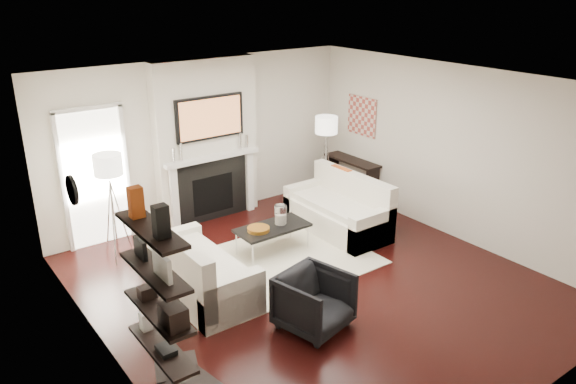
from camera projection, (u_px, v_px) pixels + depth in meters
room_envelope at (316, 191)px, 7.12m from camera, size 6.00×6.00×6.00m
chimney_breast at (206, 141)px, 9.28m from camera, size 1.80×0.25×2.70m
fireplace_surround at (213, 190)px, 9.47m from camera, size 1.30×0.02×1.04m
firebox at (213, 194)px, 9.49m from camera, size 0.75×0.02×0.65m
mantel_pilaster_l at (174, 199)px, 9.04m from camera, size 0.12×0.08×1.10m
mantel_pilaster_r at (250, 181)px, 9.84m from camera, size 0.12×0.08×1.10m
mantel_shelf at (213, 157)px, 9.22m from camera, size 1.70×0.18×0.07m
tv_body at (210, 118)px, 9.00m from camera, size 1.20×0.06×0.70m
tv_screen at (211, 118)px, 8.98m from camera, size 1.10×0.00×0.62m
candlestick_l_tall at (181, 152)px, 8.86m from camera, size 0.04×0.04×0.30m
candlestick_l_short at (174, 155)px, 8.80m from camera, size 0.04×0.04×0.24m
candlestick_r_tall at (240, 141)px, 9.47m from camera, size 0.04×0.04×0.30m
candlestick_r_short at (247, 141)px, 9.55m from camera, size 0.04×0.04×0.24m
hallway_panel at (95, 179)px, 8.44m from camera, size 0.90×0.02×2.10m
door_trim_l at (63, 186)px, 8.16m from camera, size 0.06×0.06×2.16m
door_trim_r at (127, 173)px, 8.69m from camera, size 0.06×0.06×2.16m
door_trim_top at (87, 108)px, 8.04m from camera, size 1.02×0.06×0.06m
rug at (280, 261)px, 8.19m from camera, size 2.60×2.00×0.01m
loveseat_left_base at (201, 279)px, 7.30m from camera, size 0.85×1.80×0.42m
loveseat_left_back at (175, 265)px, 7.00m from camera, size 0.18×1.80×0.80m
loveseat_left_arm_n at (233, 300)px, 6.66m from camera, size 0.85×0.18×0.60m
loveseat_left_arm_s at (173, 250)px, 7.88m from camera, size 0.85×0.18×0.60m
loveseat_left_cushion at (203, 260)px, 7.24m from camera, size 0.63×1.44×0.10m
pillow_left_orange at (164, 242)px, 7.16m from camera, size 0.10×0.42×0.42m
pillow_left_charcoal at (185, 260)px, 6.71m from camera, size 0.10×0.40×0.40m
loveseat_right_base at (337, 219)px, 9.13m from camera, size 0.85×1.80×0.42m
loveseat_right_back at (353, 196)px, 9.21m from camera, size 0.18×1.80×0.80m
loveseat_right_arm_n at (372, 230)px, 8.49m from camera, size 0.85×0.18×0.60m
loveseat_right_arm_s at (306, 199)px, 9.71m from camera, size 0.85×0.18×0.60m
loveseat_right_cushion at (335, 205)px, 9.01m from camera, size 0.63×1.44×0.10m
pillow_right_orange at (341, 180)px, 9.36m from camera, size 0.10×0.42×0.42m
pillow_right_charcoal at (366, 190)px, 8.91m from camera, size 0.10×0.40×0.40m
coffee_table at (272, 228)px, 8.35m from camera, size 1.10×0.55×0.04m
coffee_leg_nw at (253, 255)px, 7.98m from camera, size 0.02×0.02×0.38m
coffee_leg_ne at (308, 237)px, 8.53m from camera, size 0.02×0.02×0.38m
coffee_leg_sw at (236, 244)px, 8.31m from camera, size 0.02×0.02×0.38m
coffee_leg_se at (291, 227)px, 8.86m from camera, size 0.02×0.02×0.38m
hurricane_glass at (281, 215)px, 8.37m from camera, size 0.18×0.18×0.32m
hurricane_candle at (281, 219)px, 8.40m from camera, size 0.11×0.11×0.17m
copper_bowl at (258, 229)px, 8.19m from camera, size 0.33×0.33×0.06m
armchair at (314, 299)px, 6.53m from camera, size 0.88×0.85×0.76m
lamp_left_post at (114, 220)px, 8.10m from camera, size 0.02×0.02×1.20m
lamp_left_shade at (108, 165)px, 7.80m from camera, size 0.40×0.40×0.30m
lamp_left_leg_a at (122, 219)px, 8.16m from camera, size 0.25×0.02×1.23m
lamp_left_leg_b at (108, 219)px, 8.14m from camera, size 0.14×0.22×1.23m
lamp_left_leg_c at (113, 224)px, 8.00m from camera, size 0.14×0.22×1.23m
lamp_right_post at (325, 171)px, 10.20m from camera, size 0.02×0.02×1.20m
lamp_right_shade at (326, 125)px, 9.90m from camera, size 0.40×0.40×0.30m
lamp_right_leg_a at (330, 169)px, 10.26m from camera, size 0.25×0.02×1.23m
lamp_right_leg_b at (320, 170)px, 10.24m from camera, size 0.14×0.22×1.23m
lamp_right_leg_c at (326, 172)px, 10.10m from camera, size 0.14×0.22×1.23m
console_top at (352, 160)px, 10.33m from camera, size 0.35×1.20×0.04m
console_leg_n at (372, 188)px, 10.05m from camera, size 0.30×0.04×0.71m
console_leg_s at (332, 172)px, 10.88m from camera, size 0.30×0.04×0.71m
wall_art at (362, 116)px, 10.10m from camera, size 0.03×0.70×0.70m
shelf_bottom at (162, 348)px, 5.15m from camera, size 0.25×1.00×0.03m
shelf_lower at (158, 311)px, 5.00m from camera, size 0.25×1.00×0.04m
shelf_upper at (155, 272)px, 4.86m from camera, size 0.25×1.00×0.04m
shelf_top at (151, 230)px, 4.72m from camera, size 0.25×1.00×0.04m
decor_magfile_a at (161, 222)px, 4.48m from camera, size 0.12×0.10×0.28m
decor_magfile_b at (136, 202)px, 4.87m from camera, size 0.12×0.10×0.28m
decor_frame_a at (162, 266)px, 4.68m from camera, size 0.04×0.30×0.22m
decor_frame_b at (140, 248)px, 5.04m from camera, size 0.04×0.22×0.18m
decor_wine_rack at (173, 316)px, 4.72m from camera, size 0.18×0.25×0.20m
decor_box_small at (147, 292)px, 5.15m from camera, size 0.15×0.12×0.12m
decor_books at (166, 350)px, 5.06m from camera, size 0.14×0.20×0.05m
decor_box_tall at (146, 321)px, 5.37m from camera, size 0.10×0.10×0.18m
clock_rim at (72, 190)px, 6.15m from camera, size 0.04×0.34×0.34m
clock_face at (74, 190)px, 6.17m from camera, size 0.01×0.29×0.29m
ottoman_near at (178, 383)px, 5.45m from camera, size 0.51×0.51×0.40m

